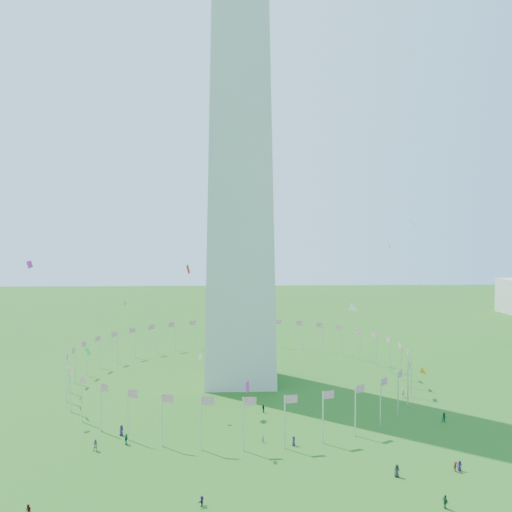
# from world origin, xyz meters

# --- Properties ---
(ground) EXTENTS (600.00, 600.00, 0.00)m
(ground) POSITION_xyz_m (0.00, 0.00, 0.00)
(ground) COLOR #1D5313
(ground) RESTS_ON ground
(washington_monument) EXTENTS (16.80, 16.80, 169.00)m
(washington_monument) POSITION_xyz_m (0.00, 50.00, 84.50)
(washington_monument) COLOR beige
(washington_monument) RESTS_ON ground
(flag_ring) EXTENTS (80.24, 80.24, 9.00)m
(flag_ring) POSITION_xyz_m (-0.00, 50.00, 4.50)
(flag_ring) COLOR silver
(flag_ring) RESTS_ON ground
(crowd) EXTENTS (73.49, 58.79, 1.99)m
(crowd) POSITION_xyz_m (8.92, 2.72, 0.88)
(crowd) COLOR #183D23
(crowd) RESTS_ON ground
(kites_aloft) EXTENTS (102.96, 75.08, 33.31)m
(kites_aloft) POSITION_xyz_m (7.61, 23.83, 18.67)
(kites_aloft) COLOR white
(kites_aloft) RESTS_ON ground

